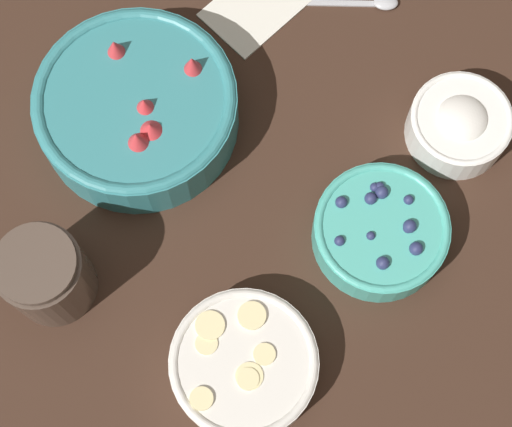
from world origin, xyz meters
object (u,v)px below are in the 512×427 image
jar_chocolate (47,276)px  bowl_blueberries (381,231)px  bowl_cream (459,124)px  bowl_strawberries (137,107)px  bowl_bananas (244,364)px

jar_chocolate → bowl_blueberries: bearing=-45.7°
bowl_cream → bowl_strawberries: bearing=123.0°
bowl_strawberries → jar_chocolate: size_ratio=2.24×
jar_chocolate → bowl_cream: bearing=-32.6°
bowl_bananas → jar_chocolate: 0.24m
bowl_strawberries → jar_chocolate: bearing=-167.9°
bowl_strawberries → bowl_cream: bowl_strawberries is taller
bowl_bananas → bowl_cream: size_ratio=1.34×
bowl_bananas → bowl_blueberries: bearing=-10.4°
bowl_blueberries → bowl_bananas: 0.22m
bowl_strawberries → bowl_bananas: 0.33m
bowl_blueberries → jar_chocolate: size_ratio=1.44×
bowl_bananas → jar_chocolate: size_ratio=1.51×
bowl_bananas → jar_chocolate: (-0.05, 0.23, 0.02)m
bowl_strawberries → bowl_cream: 0.39m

